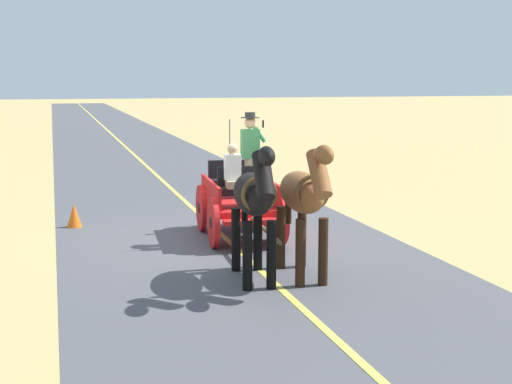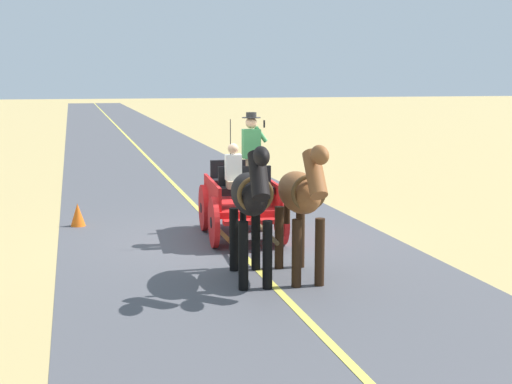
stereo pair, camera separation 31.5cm
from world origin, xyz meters
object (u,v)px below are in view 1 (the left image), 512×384
object	(u,v)px
horse_near_side	(304,196)
horse_off_side	(254,198)
horse_drawn_carriage	(240,198)
traffic_cone	(74,216)

from	to	relation	value
horse_near_side	horse_off_side	distance (m)	0.79
horse_near_side	horse_off_side	world-z (taller)	same
horse_drawn_carriage	horse_near_side	bearing A→B (deg)	94.16
horse_near_side	traffic_cone	bearing A→B (deg)	-56.22
horse_off_side	traffic_cone	distance (m)	5.71
horse_drawn_carriage	horse_off_side	world-z (taller)	horse_drawn_carriage
horse_near_side	horse_off_side	bearing A→B (deg)	-3.22
traffic_cone	horse_off_side	bearing A→B (deg)	117.29
horse_off_side	traffic_cone	xyz separation A→B (m)	(2.57, -4.99, -1.07)
horse_drawn_carriage	horse_near_side	world-z (taller)	horse_drawn_carriage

